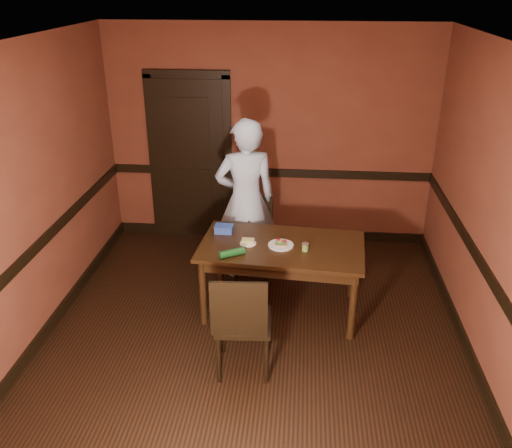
% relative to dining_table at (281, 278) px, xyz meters
% --- Properties ---
extents(floor, '(4.00, 4.50, 0.01)m').
position_rel_dining_table_xyz_m(floor, '(-0.24, -0.53, -0.38)').
color(floor, black).
rests_on(floor, ground).
extents(ceiling, '(4.00, 4.50, 0.01)m').
position_rel_dining_table_xyz_m(ceiling, '(-0.24, -0.53, 2.32)').
color(ceiling, beige).
rests_on(ceiling, ground).
extents(wall_back, '(4.00, 0.02, 2.70)m').
position_rel_dining_table_xyz_m(wall_back, '(-0.24, 1.72, 0.97)').
color(wall_back, brown).
rests_on(wall_back, ground).
extents(wall_front, '(4.00, 0.02, 2.70)m').
position_rel_dining_table_xyz_m(wall_front, '(-0.24, -2.78, 0.97)').
color(wall_front, brown).
rests_on(wall_front, ground).
extents(wall_left, '(0.02, 4.50, 2.70)m').
position_rel_dining_table_xyz_m(wall_left, '(-2.24, -0.53, 0.97)').
color(wall_left, brown).
rests_on(wall_left, ground).
extents(wall_right, '(0.02, 4.50, 2.70)m').
position_rel_dining_table_xyz_m(wall_right, '(1.76, -0.53, 0.97)').
color(wall_right, brown).
rests_on(wall_right, ground).
extents(dado_back, '(4.00, 0.03, 0.10)m').
position_rel_dining_table_xyz_m(dado_back, '(-0.24, 1.71, 0.52)').
color(dado_back, black).
rests_on(dado_back, ground).
extents(dado_left, '(0.03, 4.50, 0.10)m').
position_rel_dining_table_xyz_m(dado_left, '(-2.23, -0.53, 0.52)').
color(dado_left, black).
rests_on(dado_left, ground).
extents(dado_right, '(0.03, 4.50, 0.10)m').
position_rel_dining_table_xyz_m(dado_right, '(1.74, -0.53, 0.52)').
color(dado_right, black).
rests_on(dado_right, ground).
extents(baseboard_back, '(4.00, 0.03, 0.12)m').
position_rel_dining_table_xyz_m(baseboard_back, '(-0.24, 1.71, -0.32)').
color(baseboard_back, black).
rests_on(baseboard_back, ground).
extents(baseboard_left, '(0.03, 4.50, 0.12)m').
position_rel_dining_table_xyz_m(baseboard_left, '(-2.23, -0.53, -0.32)').
color(baseboard_left, black).
rests_on(baseboard_left, ground).
extents(baseboard_right, '(0.03, 4.50, 0.12)m').
position_rel_dining_table_xyz_m(baseboard_right, '(1.74, -0.53, -0.32)').
color(baseboard_right, black).
rests_on(baseboard_right, ground).
extents(door, '(1.05, 0.07, 2.20)m').
position_rel_dining_table_xyz_m(door, '(-1.24, 1.69, 0.72)').
color(door, black).
rests_on(door, ground).
extents(dining_table, '(1.67, 1.03, 0.75)m').
position_rel_dining_table_xyz_m(dining_table, '(0.00, 0.00, 0.00)').
color(dining_table, black).
rests_on(dining_table, floor).
extents(chair_far, '(0.50, 0.50, 0.92)m').
position_rel_dining_table_xyz_m(chair_far, '(-0.32, 0.67, 0.08)').
color(chair_far, black).
rests_on(chair_far, floor).
extents(chair_near, '(0.49, 0.49, 0.99)m').
position_rel_dining_table_xyz_m(chair_near, '(-0.28, -0.94, 0.12)').
color(chair_near, black).
rests_on(chair_near, floor).
extents(person, '(0.76, 0.60, 1.83)m').
position_rel_dining_table_xyz_m(person, '(-0.44, 0.73, 0.54)').
color(person, silver).
rests_on(person, floor).
extents(sandwich_plate, '(0.25, 0.25, 0.06)m').
position_rel_dining_table_xyz_m(sandwich_plate, '(-0.01, -0.02, 0.39)').
color(sandwich_plate, white).
rests_on(sandwich_plate, dining_table).
extents(sauce_jar, '(0.07, 0.07, 0.08)m').
position_rel_dining_table_xyz_m(sauce_jar, '(0.23, -0.10, 0.42)').
color(sauce_jar, olive).
rests_on(sauce_jar, dining_table).
extents(cheese_saucer, '(0.16, 0.16, 0.05)m').
position_rel_dining_table_xyz_m(cheese_saucer, '(-0.33, -0.01, 0.40)').
color(cheese_saucer, white).
rests_on(cheese_saucer, dining_table).
extents(food_tub, '(0.20, 0.14, 0.08)m').
position_rel_dining_table_xyz_m(food_tub, '(-0.61, 0.23, 0.42)').
color(food_tub, '#2F4FB2').
rests_on(food_tub, dining_table).
extents(wrapped_veg, '(0.25, 0.19, 0.07)m').
position_rel_dining_table_xyz_m(wrapped_veg, '(-0.46, -0.28, 0.41)').
color(wrapped_veg, '#164E1B').
rests_on(wrapped_veg, dining_table).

